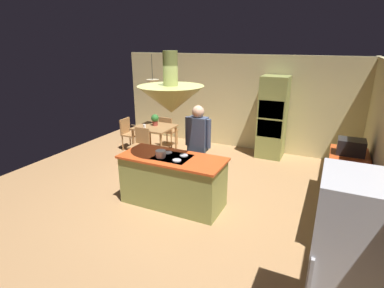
# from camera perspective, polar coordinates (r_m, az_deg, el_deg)

# --- Properties ---
(ground) EXTENTS (8.16, 8.16, 0.00)m
(ground) POSITION_cam_1_polar(r_m,az_deg,el_deg) (5.89, -2.59, -10.27)
(ground) COLOR #AD7F51
(wall_back) EXTENTS (6.80, 0.10, 2.55)m
(wall_back) POSITION_cam_1_polar(r_m,az_deg,el_deg) (8.49, 8.33, 7.88)
(wall_back) COLOR beige
(wall_back) RESTS_ON ground
(kitchen_island) EXTENTS (1.89, 0.82, 0.95)m
(kitchen_island) POSITION_cam_1_polar(r_m,az_deg,el_deg) (5.51, -3.64, -6.92)
(kitchen_island) COLOR #8C934C
(kitchen_island) RESTS_ON ground
(counter_run_right) EXTENTS (0.73, 2.39, 0.93)m
(counter_run_right) POSITION_cam_1_polar(r_m,az_deg,el_deg) (5.67, 27.19, -8.32)
(counter_run_right) COLOR #8C934C
(counter_run_right) RESTS_ON ground
(oven_tower) EXTENTS (0.66, 0.62, 2.08)m
(oven_tower) POSITION_cam_1_polar(r_m,az_deg,el_deg) (7.90, 15.00, 4.86)
(oven_tower) COLOR #8C934C
(oven_tower) RESTS_ON ground
(refrigerator) EXTENTS (0.72, 0.74, 1.81)m
(refrigerator) POSITION_cam_1_polar(r_m,az_deg,el_deg) (3.30, 27.97, -20.19)
(refrigerator) COLOR silver
(refrigerator) RESTS_ON ground
(dining_table) EXTENTS (0.96, 0.90, 0.76)m
(dining_table) POSITION_cam_1_polar(r_m,az_deg,el_deg) (7.96, -7.09, 2.58)
(dining_table) COLOR #A47444
(dining_table) RESTS_ON ground
(person_at_island) EXTENTS (0.53, 0.23, 1.74)m
(person_at_island) POSITION_cam_1_polar(r_m,az_deg,el_deg) (5.79, 1.12, 0.15)
(person_at_island) COLOR tan
(person_at_island) RESTS_ON ground
(range_hood) EXTENTS (1.10, 1.10, 1.00)m
(range_hood) POSITION_cam_1_polar(r_m,az_deg,el_deg) (5.05, -4.00, 8.74)
(range_hood) COLOR #8C934C
(pendant_light_over_table) EXTENTS (0.32, 0.32, 0.82)m
(pendant_light_over_table) POSITION_cam_1_polar(r_m,az_deg,el_deg) (7.71, -7.46, 11.24)
(pendant_light_over_table) COLOR beige
(chair_facing_island) EXTENTS (0.40, 0.40, 0.87)m
(chair_facing_island) POSITION_cam_1_polar(r_m,az_deg,el_deg) (7.47, -9.78, 0.17)
(chair_facing_island) COLOR #A47444
(chair_facing_island) RESTS_ON ground
(chair_by_back_wall) EXTENTS (0.40, 0.40, 0.87)m
(chair_by_back_wall) POSITION_cam_1_polar(r_m,az_deg,el_deg) (8.55, -4.66, 2.77)
(chair_by_back_wall) COLOR #A47444
(chair_by_back_wall) RESTS_ON ground
(chair_at_corner) EXTENTS (0.40, 0.40, 0.87)m
(chair_at_corner) POSITION_cam_1_polar(r_m,az_deg,el_deg) (8.48, -11.97, 2.28)
(chair_at_corner) COLOR #A47444
(chair_at_corner) RESTS_ON ground
(potted_plant_on_table) EXTENTS (0.20, 0.20, 0.30)m
(potted_plant_on_table) POSITION_cam_1_polar(r_m,az_deg,el_deg) (7.98, -7.03, 4.68)
(potted_plant_on_table) COLOR #99382D
(potted_plant_on_table) RESTS_ON dining_table
(cup_on_table) EXTENTS (0.07, 0.07, 0.09)m
(cup_on_table) POSITION_cam_1_polar(r_m,az_deg,el_deg) (7.82, -9.00, 3.37)
(cup_on_table) COLOR white
(cup_on_table) RESTS_ON dining_table
(canister_flour) EXTENTS (0.11, 0.11, 0.16)m
(canister_flour) POSITION_cam_1_polar(r_m,az_deg,el_deg) (4.92, 28.14, -5.66)
(canister_flour) COLOR #E0B78C
(canister_flour) RESTS_ON counter_run_right
(canister_sugar) EXTENTS (0.12, 0.12, 0.20)m
(canister_sugar) POSITION_cam_1_polar(r_m,az_deg,el_deg) (5.08, 28.12, -4.70)
(canister_sugar) COLOR silver
(canister_sugar) RESTS_ON counter_run_right
(canister_tea) EXTENTS (0.10, 0.10, 0.14)m
(canister_tea) POSITION_cam_1_polar(r_m,az_deg,el_deg) (5.26, 28.03, -4.24)
(canister_tea) COLOR silver
(canister_tea) RESTS_ON counter_run_right
(microwave_on_counter) EXTENTS (0.46, 0.36, 0.28)m
(microwave_on_counter) POSITION_cam_1_polar(r_m,az_deg,el_deg) (6.11, 27.92, -0.48)
(microwave_on_counter) COLOR #232326
(microwave_on_counter) RESTS_ON counter_run_right
(cooking_pot_on_cooktop) EXTENTS (0.18, 0.18, 0.12)m
(cooking_pot_on_cooktop) POSITION_cam_1_polar(r_m,az_deg,el_deg) (5.27, -5.97, -1.84)
(cooking_pot_on_cooktop) COLOR #B2B2B7
(cooking_pot_on_cooktop) RESTS_ON kitchen_island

